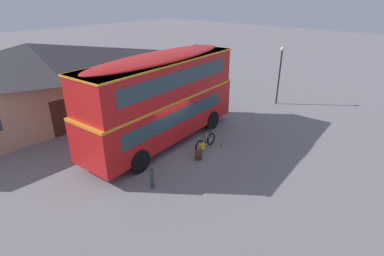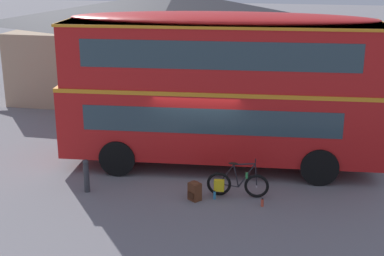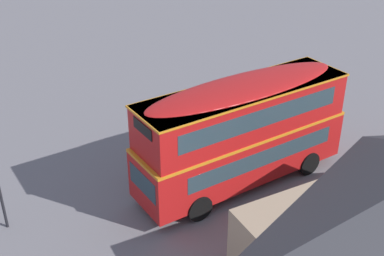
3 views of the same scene
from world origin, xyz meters
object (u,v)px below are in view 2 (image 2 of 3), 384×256
Objects in this scene: double_decker_bus at (221,84)px; kerb_bollard at (86,175)px; touring_bicycle at (236,184)px; water_bottle_blue_sports at (215,195)px; backpack_on_ground at (195,190)px; water_bottle_red_squeeze at (262,203)px.

double_decker_bus reaches higher than kerb_bollard.
touring_bicycle is 7.08× the size of water_bottle_blue_sports.
touring_bicycle is at bearing 22.98° from backpack_on_ground.
kerb_bollard is (-3.35, -2.77, -2.14)m from double_decker_bus.
touring_bicycle reaches higher than backpack_on_ground.
kerb_bollard is at bearing -140.38° from double_decker_bus.
double_decker_bus is at bearing 95.82° from water_bottle_blue_sports.
double_decker_bus is 3.60m from water_bottle_blue_sports.
backpack_on_ground is (-1.06, -0.45, -0.09)m from touring_bicycle.
backpack_on_ground is 0.56× the size of kerb_bollard.
water_bottle_blue_sports is 1.06× the size of water_bottle_red_squeeze.
kerb_bollard is at bearing -173.01° from touring_bicycle.
double_decker_bus is 3.30m from touring_bicycle.
double_decker_bus is at bearing 119.83° from water_bottle_red_squeeze.
water_bottle_red_squeeze is 4.94m from kerb_bollard.
water_bottle_red_squeeze is at bearing -60.17° from double_decker_bus.
touring_bicycle is at bearing -70.65° from double_decker_bus.
water_bottle_red_squeeze is at bearing -8.84° from water_bottle_blue_sports.
touring_bicycle is 1.15m from backpack_on_ground.
water_bottle_red_squeeze is (1.58, -2.75, -2.54)m from double_decker_bus.
water_bottle_red_squeeze is at bearing -31.93° from touring_bicycle.
touring_bicycle is at bearing 6.99° from kerb_bollard.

